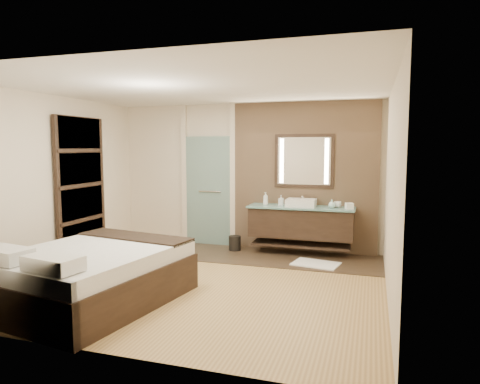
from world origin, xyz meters
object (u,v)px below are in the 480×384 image
(vanity, at_px, (301,222))
(waste_bin, at_px, (235,243))
(bed, at_px, (91,275))
(mirror_unit, at_px, (304,161))

(vanity, relative_size, waste_bin, 6.71)
(vanity, relative_size, bed, 0.78)
(mirror_unit, distance_m, bed, 4.12)
(vanity, distance_m, mirror_unit, 1.10)
(vanity, relative_size, mirror_unit, 1.75)
(mirror_unit, bearing_deg, vanity, -90.00)
(vanity, xyz_separation_m, bed, (-2.07, -3.08, -0.24))
(vanity, bearing_deg, waste_bin, -176.76)
(bed, bearing_deg, vanity, 65.56)
(bed, bearing_deg, waste_bin, 83.37)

